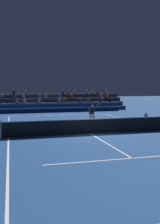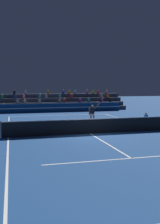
% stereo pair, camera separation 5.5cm
% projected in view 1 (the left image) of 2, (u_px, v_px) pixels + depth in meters
% --- Properties ---
extents(ground_plane, '(120.00, 120.00, 0.00)m').
position_uv_depth(ground_plane, '(90.00, 134.00, 18.19)').
color(ground_plane, navy).
extents(court_lines, '(11.10, 23.90, 0.01)m').
position_uv_depth(court_lines, '(90.00, 134.00, 18.19)').
color(court_lines, white).
rests_on(court_lines, ground).
extents(tennis_net, '(12.00, 0.10, 1.10)m').
position_uv_depth(tennis_net, '(90.00, 126.00, 18.14)').
color(tennis_net, slate).
rests_on(tennis_net, ground).
extents(sponsor_banner_wall, '(18.00, 0.26, 1.10)m').
position_uv_depth(sponsor_banner_wall, '(54.00, 108.00, 33.33)').
color(sponsor_banner_wall, navy).
rests_on(sponsor_banner_wall, ground).
extents(bleacher_stand, '(20.76, 3.80, 2.83)m').
position_uv_depth(bleacher_stand, '(50.00, 104.00, 36.35)').
color(bleacher_stand, '#383D4C').
rests_on(bleacher_stand, ground).
extents(ball_kid_courtside, '(0.30, 0.36, 0.84)m').
position_uv_depth(ball_kid_courtside, '(146.00, 118.00, 24.32)').
color(ball_kid_courtside, black).
rests_on(ball_kid_courtside, ground).
extents(tennis_player, '(1.32, 0.48, 2.29)m').
position_uv_depth(tennis_player, '(93.00, 114.00, 22.06)').
color(tennis_player, '#9E7051').
rests_on(tennis_player, ground).
extents(tennis_ball, '(0.07, 0.07, 0.07)m').
position_uv_depth(tennis_ball, '(115.00, 121.00, 24.49)').
color(tennis_ball, '#C6DB33').
rests_on(tennis_ball, ground).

